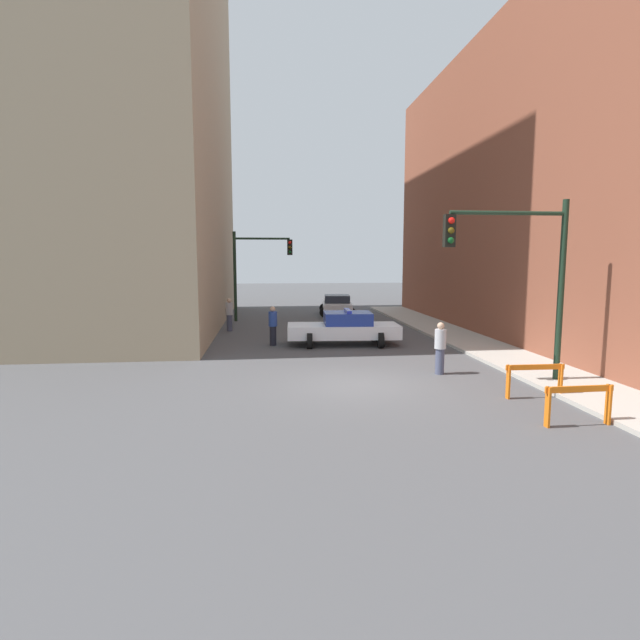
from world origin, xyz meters
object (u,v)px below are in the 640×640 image
Objects in this scene: traffic_light_far at (254,263)px; police_car at (344,328)px; barrier_mid at (535,375)px; parked_car_near at (337,305)px; pedestrian_crossing at (273,325)px; pedestrian_corner at (229,314)px; barrier_front at (579,398)px; traffic_light_near at (524,263)px; pedestrian_sidewalk at (440,347)px.

traffic_light_far reaches higher than police_car.
police_car is 3.00× the size of barrier_mid.
traffic_light_far is 1.17× the size of parked_car_near.
pedestrian_corner is at bearing 7.62° from pedestrian_crossing.
barrier_mid is (6.73, -8.77, -0.24)m from pedestrian_crossing.
parked_car_near is 22.14m from barrier_front.
traffic_light_near reaches higher than parked_car_near.
traffic_light_near is at bearing 81.45° from barrier_front.
pedestrian_sidewalk is at bearing -66.76° from traffic_light_far.
police_car is 2.99× the size of barrier_front.
traffic_light_far is 3.25× the size of barrier_front.
parked_car_near is 19.98m from barrier_mid.
traffic_light_far is 15.83m from pedestrian_sidewalk.
traffic_light_near is 15.22m from pedestrian_corner.
traffic_light_near is 3.25× the size of barrier_mid.
traffic_light_near is at bearing 77.19° from barrier_mid.
pedestrian_crossing is at bearing 127.50° from barrier_mid.
pedestrian_sidewalk is (7.34, -10.35, 0.00)m from pedestrian_corner.
pedestrian_crossing is (0.97, -8.52, -2.54)m from traffic_light_far.
traffic_light_near is 1.00× the size of traffic_light_far.
parked_car_near is 16.93m from pedestrian_sidewalk.
traffic_light_far is 1.08× the size of police_car.
pedestrian_crossing is at bearing -137.20° from pedestrian_sidewalk.
pedestrian_crossing reaches higher than parked_car_near.
barrier_front is at bearing 31.16° from pedestrian_corner.
traffic_light_far is at bearing 165.60° from pedestrian_corner.
pedestrian_sidewalk is 1.04× the size of barrier_front.
barrier_front is 2.20m from barrier_mid.
barrier_front is (6.51, -10.97, -0.24)m from pedestrian_crossing.
traffic_light_far is at bearing 111.01° from barrier_front.
pedestrian_corner is (-2.14, 4.51, 0.00)m from pedestrian_crossing.
pedestrian_corner is 15.97m from barrier_mid.
pedestrian_sidewalk reaches higher than parked_car_near.
pedestrian_sidewalk is 5.29m from barrier_front.
barrier_mid is at bearing -153.48° from police_car.
pedestrian_corner is at bearing 123.76° from barrier_mid.
parked_car_near is 11.86m from pedestrian_crossing.
traffic_light_far is at bearing 114.01° from barrier_mid.
police_car is (3.98, -8.69, -2.67)m from traffic_light_far.
police_car is at bearing 119.58° from traffic_light_near.
traffic_light_far reaches higher than barrier_mid.
pedestrian_crossing is at bearing 27.37° from pedestrian_corner.
barrier_front is at bearing 15.55° from pedestrian_sidewalk.
traffic_light_far is 8.94m from pedestrian_crossing.
traffic_light_near is 3.57m from pedestrian_sidewalk.
pedestrian_crossing is (-4.29, -11.06, 0.19)m from parked_car_near.
traffic_light_near is at bearing 52.96° from pedestrian_sidewalk.
police_car is 11.34m from barrier_front.
parked_car_near is at bearing 98.60° from traffic_light_near.
traffic_light_far is 9.93m from police_car.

